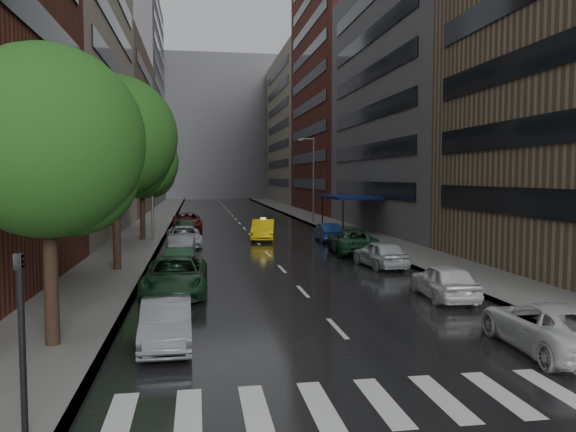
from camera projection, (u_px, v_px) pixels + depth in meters
name	position (u px, v px, depth m)	size (l,w,h in m)	color
ground	(376.00, 370.00, 14.36)	(220.00, 220.00, 0.00)	gray
road	(237.00, 220.00, 63.59)	(14.00, 140.00, 0.01)	black
sidewalk_left	(156.00, 221.00, 62.14)	(4.00, 140.00, 0.15)	gray
sidewalk_right	(315.00, 219.00, 65.03)	(4.00, 140.00, 0.15)	gray
crosswalk	(413.00, 400.00, 12.42)	(13.15, 2.80, 0.01)	silver
buildings_left	(109.00, 87.00, 68.72)	(8.00, 108.00, 38.00)	maroon
buildings_right	(350.00, 98.00, 71.55)	(8.05, 109.10, 36.00)	#937A5B
building_far	(216.00, 129.00, 129.42)	(40.00, 14.00, 32.00)	slate
tree_near	(47.00, 142.00, 15.67)	(5.42, 5.42, 8.64)	#382619
tree_mid	(115.00, 137.00, 28.74)	(6.38, 6.38, 10.17)	#382619
tree_far	(142.00, 162.00, 42.69)	(5.57, 5.57, 8.88)	#382619
taxi	(263.00, 230.00, 43.90)	(1.70, 4.88, 1.61)	#DEB70B
parked_cars_left	(183.00, 241.00, 36.62)	(2.91, 41.46, 1.60)	slate
parked_cars_right	(388.00, 257.00, 29.42)	(3.09, 32.19, 1.58)	silver
traffic_light	(22.00, 329.00, 10.03)	(0.18, 0.15, 3.45)	black
street_lamp_left	(153.00, 178.00, 42.32)	(1.74, 0.22, 9.00)	gray
street_lamp_right	(313.00, 177.00, 59.57)	(1.74, 0.22, 9.00)	gray
awning	(349.00, 197.00, 50.05)	(4.00, 8.00, 3.12)	navy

